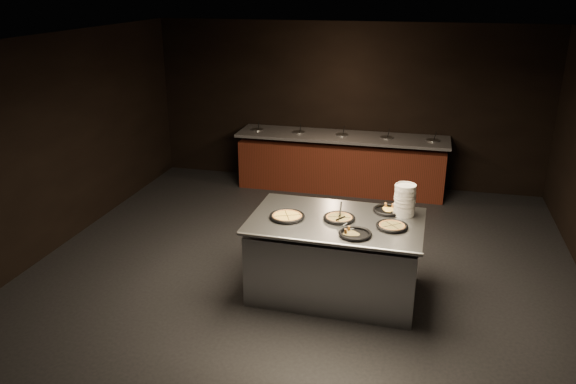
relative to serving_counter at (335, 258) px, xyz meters
name	(u,v)px	position (x,y,z in m)	size (l,w,h in m)	color
room	(296,175)	(-0.49, 0.02, 0.99)	(7.02, 8.02, 2.92)	black
salad_bar	(341,166)	(-0.49, 3.58, -0.02)	(3.70, 0.83, 1.18)	#5C1F15
serving_counter	(335,258)	(0.00, 0.00, 0.00)	(2.01, 1.31, 0.96)	#AEB1B6
plate_stack	(405,200)	(0.75, 0.32, 0.69)	(0.25, 0.25, 0.38)	silver
pan_veggie_whole	(287,216)	(-0.56, -0.09, 0.52)	(0.41, 0.41, 0.04)	black
pan_cheese_whole	(339,218)	(0.03, 0.01, 0.52)	(0.37, 0.37, 0.04)	black
pan_cheese_slices_a	(388,210)	(0.56, 0.38, 0.52)	(0.36, 0.36, 0.04)	black
pan_cheese_slices_b	(355,234)	(0.27, -0.38, 0.52)	(0.36, 0.36, 0.04)	black
pan_veggie_slices	(392,226)	(0.64, -0.08, 0.52)	(0.36, 0.36, 0.04)	black
server_left	(341,209)	(0.02, 0.15, 0.57)	(0.10, 0.30, 0.14)	#AEB1B6
server_right	(343,222)	(0.11, -0.20, 0.57)	(0.24, 0.23, 0.15)	#AEB1B6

